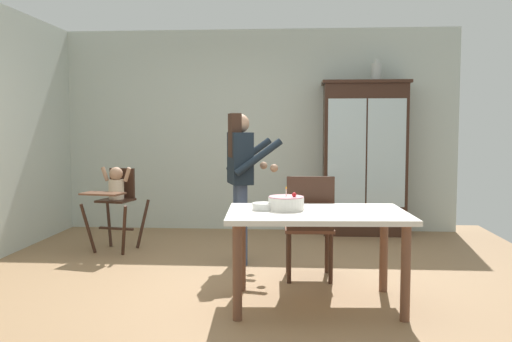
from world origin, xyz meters
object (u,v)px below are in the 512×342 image
object	(u,v)px
high_chair_with_toddler	(116,193)
birthday_cake	(286,203)
dining_table	(317,224)
adult_person	(241,169)
serving_bowl	(264,206)
ceramic_vase	(376,71)
dining_chair_far_side	(310,220)
china_cabinet	(364,158)

from	to	relation	value
high_chair_with_toddler	birthday_cake	size ratio (longest dim) A/B	3.39
dining_table	adult_person	bearing A→B (deg)	119.34
dining_table	serving_bowl	bearing A→B (deg)	174.09
high_chair_with_toddler	adult_person	distance (m)	1.57
ceramic_vase	high_chair_with_toddler	bearing A→B (deg)	-158.66
serving_bowl	dining_chair_far_side	distance (m)	0.76
china_cabinet	ceramic_vase	distance (m)	1.11
ceramic_vase	birthday_cake	world-z (taller)	ceramic_vase
high_chair_with_toddler	serving_bowl	bearing A→B (deg)	-32.94
serving_bowl	ceramic_vase	bearing A→B (deg)	66.30
high_chair_with_toddler	dining_chair_far_side	xyz separation A→B (m)	(2.14, -1.09, -0.10)
serving_bowl	dining_chair_far_side	size ratio (longest dim) A/B	0.19
ceramic_vase	dining_chair_far_side	distance (m)	2.90
dining_table	birthday_cake	distance (m)	0.29
high_chair_with_toddler	ceramic_vase	bearing A→B (deg)	32.66
china_cabinet	birthday_cake	world-z (taller)	china_cabinet
ceramic_vase	adult_person	bearing A→B (deg)	-133.39
ceramic_vase	adult_person	size ratio (longest dim) A/B	0.18
dining_table	birthday_cake	xyz separation A→B (m)	(-0.24, 0.05, 0.15)
adult_person	serving_bowl	distance (m)	1.29
high_chair_with_toddler	dining_chair_far_side	bearing A→B (deg)	-15.68
ceramic_vase	dining_chair_far_side	world-z (taller)	ceramic_vase
dining_chair_far_side	china_cabinet	bearing A→B (deg)	-110.55
china_cabinet	dining_chair_far_side	xyz separation A→B (m)	(-0.76, -2.28, -0.44)
dining_chair_far_side	ceramic_vase	bearing A→B (deg)	-113.52
serving_bowl	dining_chair_far_side	xyz separation A→B (m)	(0.38, 0.63, -0.21)
serving_bowl	china_cabinet	bearing A→B (deg)	68.55
china_cabinet	dining_chair_far_side	size ratio (longest dim) A/B	2.07
birthday_cake	adult_person	bearing A→B (deg)	111.33
high_chair_with_toddler	adult_person	size ratio (longest dim) A/B	0.62
china_cabinet	adult_person	size ratio (longest dim) A/B	1.30
ceramic_vase	dining_table	distance (m)	3.40
ceramic_vase	dining_chair_far_side	size ratio (longest dim) A/B	0.28
ceramic_vase	high_chair_with_toddler	xyz separation A→B (m)	(-3.04, -1.19, -1.45)
dining_table	birthday_cake	bearing A→B (deg)	168.02
ceramic_vase	dining_table	world-z (taller)	ceramic_vase
adult_person	birthday_cake	xyz separation A→B (m)	(0.48, -1.23, -0.17)
high_chair_with_toddler	dining_chair_far_side	world-z (taller)	dining_chair_far_side
dining_table	serving_bowl	world-z (taller)	serving_bowl
dining_table	birthday_cake	size ratio (longest dim) A/B	5.11
china_cabinet	birthday_cake	size ratio (longest dim) A/B	7.09
china_cabinet	dining_table	world-z (taller)	china_cabinet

